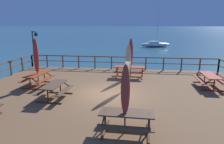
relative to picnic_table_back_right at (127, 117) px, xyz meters
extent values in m
plane|color=#2D5B6B|center=(-1.18, 4.06, -1.38)|extent=(600.00, 600.00, 0.00)
cube|color=brown|center=(-1.18, 4.06, -0.97)|extent=(16.19, 12.82, 0.82)
cube|color=brown|center=(-1.18, 10.33, 0.49)|extent=(15.89, 0.09, 0.08)
cube|color=brown|center=(-1.18, 10.33, 0.02)|extent=(15.89, 0.07, 0.06)
cube|color=brown|center=(-9.13, 10.33, -0.03)|extent=(0.10, 0.10, 1.05)
cube|color=brown|center=(-7.68, 10.33, -0.03)|extent=(0.10, 0.10, 1.05)
cube|color=brown|center=(-6.24, 10.33, -0.03)|extent=(0.10, 0.10, 1.05)
cube|color=brown|center=(-4.79, 10.33, -0.03)|extent=(0.10, 0.10, 1.05)
cube|color=brown|center=(-3.35, 10.33, -0.03)|extent=(0.10, 0.10, 1.05)
cube|color=brown|center=(-1.90, 10.33, -0.03)|extent=(0.10, 0.10, 1.05)
cube|color=brown|center=(-0.46, 10.33, -0.03)|extent=(0.10, 0.10, 1.05)
cube|color=brown|center=(0.99, 10.33, -0.03)|extent=(0.10, 0.10, 1.05)
cube|color=brown|center=(2.43, 10.33, -0.03)|extent=(0.10, 0.10, 1.05)
cube|color=brown|center=(3.88, 10.33, -0.03)|extent=(0.10, 0.10, 1.05)
cube|color=brown|center=(5.32, 10.33, -0.03)|extent=(0.10, 0.10, 1.05)
cube|color=brown|center=(6.77, 10.33, -0.03)|extent=(0.10, 0.10, 1.05)
cube|color=brown|center=(-9.13, 7.20, -0.03)|extent=(0.10, 0.10, 1.05)
cube|color=brown|center=(-9.13, 8.76, -0.03)|extent=(0.10, 0.10, 1.05)
cube|color=brown|center=(-9.13, 10.33, -0.03)|extent=(0.10, 0.10, 1.05)
cube|color=brown|center=(6.77, 10.33, -0.03)|extent=(0.10, 0.10, 1.05)
cube|color=brown|center=(0.00, 0.00, 0.18)|extent=(1.95, 0.81, 0.05)
cube|color=brown|center=(-0.01, -0.56, -0.12)|extent=(1.94, 0.33, 0.04)
cube|color=brown|center=(0.01, 0.56, -0.12)|extent=(1.94, 0.33, 0.04)
cube|color=#432F1F|center=(-0.79, 0.02, -0.53)|extent=(0.11, 1.40, 0.06)
cylinder|color=#432F1F|center=(-0.79, 0.02, -0.19)|extent=(0.07, 0.07, 0.74)
cylinder|color=#432F1F|center=(-0.79, -0.26, 0.03)|extent=(0.07, 0.63, 0.37)
cylinder|color=#432F1F|center=(-0.78, 0.30, 0.03)|extent=(0.07, 0.63, 0.37)
cube|color=#432F1F|center=(0.79, -0.02, -0.53)|extent=(0.11, 1.40, 0.06)
cylinder|color=#432F1F|center=(0.79, -0.02, -0.19)|extent=(0.07, 0.07, 0.74)
cylinder|color=#432F1F|center=(0.78, -0.30, 0.03)|extent=(0.07, 0.63, 0.37)
cylinder|color=#432F1F|center=(0.79, 0.26, 0.03)|extent=(0.07, 0.63, 0.37)
cube|color=#993819|center=(-0.26, 7.85, 0.18)|extent=(2.22, 0.82, 0.05)
cube|color=#993819|center=(-0.27, 7.29, -0.12)|extent=(2.21, 0.34, 0.04)
cube|color=#993819|center=(-0.24, 8.41, -0.12)|extent=(2.21, 0.34, 0.04)
cube|color=maroon|center=(-1.18, 7.88, -0.53)|extent=(0.12, 1.40, 0.06)
cylinder|color=maroon|center=(-1.18, 7.88, -0.19)|extent=(0.07, 0.07, 0.74)
cylinder|color=maroon|center=(-1.18, 7.60, 0.03)|extent=(0.07, 0.63, 0.37)
cylinder|color=maroon|center=(-1.17, 8.16, 0.03)|extent=(0.07, 0.63, 0.37)
cube|color=maroon|center=(0.66, 7.82, -0.53)|extent=(0.12, 1.40, 0.06)
cylinder|color=maroon|center=(0.66, 7.82, -0.19)|extent=(0.07, 0.07, 0.74)
cylinder|color=maroon|center=(0.66, 7.54, 0.03)|extent=(0.07, 0.63, 0.37)
cylinder|color=maroon|center=(0.67, 8.10, 0.03)|extent=(0.07, 0.63, 0.37)
cube|color=#993819|center=(-5.90, 4.97, 0.18)|extent=(0.93, 2.01, 0.05)
cube|color=#993819|center=(-5.34, 4.92, -0.12)|extent=(0.45, 1.97, 0.04)
cube|color=#993819|center=(-6.46, 5.02, -0.12)|extent=(0.45, 1.97, 0.04)
cube|color=maroon|center=(-5.97, 4.18, -0.53)|extent=(1.40, 0.20, 0.06)
cylinder|color=maroon|center=(-5.97, 4.18, -0.19)|extent=(0.07, 0.07, 0.74)
cylinder|color=maroon|center=(-5.69, 4.15, 0.03)|extent=(0.63, 0.11, 0.37)
cylinder|color=maroon|center=(-6.25, 4.20, 0.03)|extent=(0.63, 0.11, 0.37)
cube|color=maroon|center=(-5.83, 5.76, -0.53)|extent=(1.40, 0.20, 0.06)
cylinder|color=maroon|center=(-5.83, 5.76, -0.19)|extent=(0.07, 0.07, 0.74)
cylinder|color=maroon|center=(-5.55, 5.74, 0.03)|extent=(0.63, 0.11, 0.37)
cylinder|color=maroon|center=(-6.11, 5.79, 0.03)|extent=(0.63, 0.11, 0.37)
cube|color=maroon|center=(4.72, 6.08, 0.18)|extent=(0.76, 2.10, 0.05)
cube|color=maroon|center=(5.28, 6.08, -0.12)|extent=(0.28, 2.10, 0.04)
cube|color=maroon|center=(4.16, 6.08, -0.12)|extent=(0.28, 2.10, 0.04)
cube|color=maroon|center=(4.72, 5.21, -0.53)|extent=(1.40, 0.08, 0.06)
cylinder|color=maroon|center=(4.72, 5.21, -0.19)|extent=(0.07, 0.07, 0.74)
cylinder|color=maroon|center=(5.00, 5.21, 0.03)|extent=(0.63, 0.06, 0.37)
cylinder|color=maroon|center=(4.44, 5.21, 0.03)|extent=(0.63, 0.06, 0.37)
cube|color=maroon|center=(4.72, 6.94, -0.53)|extent=(1.40, 0.08, 0.06)
cylinder|color=maroon|center=(4.72, 6.94, -0.19)|extent=(0.07, 0.07, 0.74)
cylinder|color=maroon|center=(5.00, 6.94, 0.03)|extent=(0.63, 0.06, 0.37)
cylinder|color=maroon|center=(4.44, 6.94, 0.03)|extent=(0.63, 0.06, 0.37)
cube|color=brown|center=(-3.95, 2.97, 0.18)|extent=(0.83, 1.89, 0.05)
cube|color=brown|center=(-3.39, 2.95, -0.12)|extent=(0.35, 1.87, 0.04)
cube|color=brown|center=(-4.51, 2.99, -0.12)|extent=(0.35, 1.87, 0.04)
cube|color=#432F1F|center=(-3.98, 2.22, -0.53)|extent=(1.40, 0.13, 0.06)
cylinder|color=#432F1F|center=(-3.98, 2.22, -0.19)|extent=(0.07, 0.07, 0.74)
cylinder|color=#432F1F|center=(-3.70, 2.21, 0.03)|extent=(0.63, 0.08, 0.37)
cylinder|color=#432F1F|center=(-4.26, 2.23, 0.03)|extent=(0.63, 0.08, 0.37)
cube|color=#432F1F|center=(-3.92, 3.72, -0.53)|extent=(1.40, 0.13, 0.06)
cylinder|color=#432F1F|center=(-3.92, 3.72, -0.19)|extent=(0.07, 0.07, 0.74)
cylinder|color=#432F1F|center=(-3.64, 3.71, 0.03)|extent=(0.63, 0.08, 0.37)
cylinder|color=#432F1F|center=(-4.20, 3.73, 0.03)|extent=(0.63, 0.08, 0.37)
cylinder|color=#4C3828|center=(-0.06, -0.07, 0.63)|extent=(0.06, 0.06, 2.38)
ellipsoid|color=#A33328|center=(-0.06, -0.07, 1.05)|extent=(0.32, 0.32, 1.81)
cylinder|color=maroon|center=(-0.06, -0.07, 0.92)|extent=(0.21, 0.21, 0.05)
cone|color=#4C3828|center=(-0.06, -0.07, 1.89)|extent=(0.10, 0.10, 0.14)
cylinder|color=#4C3828|center=(-0.20, 7.80, 0.77)|extent=(0.06, 0.06, 2.65)
ellipsoid|color=#A33328|center=(-0.20, 7.80, 1.24)|extent=(0.32, 0.32, 2.02)
cylinder|color=maroon|center=(-0.20, 7.80, 1.09)|extent=(0.21, 0.21, 0.05)
cone|color=#4C3828|center=(-0.20, 7.80, 2.16)|extent=(0.10, 0.10, 0.14)
cylinder|color=#4C3828|center=(-5.83, 4.91, 0.84)|extent=(0.06, 0.06, 2.81)
ellipsoid|color=#A33328|center=(-5.83, 4.91, 1.34)|extent=(0.32, 0.32, 2.13)
cylinder|color=maroon|center=(-5.83, 4.91, 1.18)|extent=(0.21, 0.21, 0.05)
cone|color=#4C3828|center=(-5.83, 4.91, 2.32)|extent=(0.10, 0.10, 0.14)
cylinder|color=#4C3828|center=(-0.23, 5.04, 0.70)|extent=(0.06, 0.06, 2.51)
ellipsoid|color=#CCB793|center=(-0.23, 5.04, 1.14)|extent=(0.32, 0.32, 1.91)
cylinder|color=#7A6E58|center=(-0.23, 5.04, 1.00)|extent=(0.21, 0.21, 0.05)
cone|color=#4C3828|center=(-0.23, 5.04, 2.03)|extent=(0.10, 0.10, 0.14)
cylinder|color=black|center=(-8.58, 9.78, 1.04)|extent=(0.09, 0.09, 3.20)
cylinder|color=black|center=(-8.34, 9.64, 2.56)|extent=(0.51, 0.33, 0.06)
cube|color=black|center=(-8.10, 9.50, 2.36)|extent=(0.20, 0.20, 0.28)
sphere|color=#F4E08C|center=(-8.10, 9.50, 2.36)|extent=(0.14, 0.14, 0.14)
ellipsoid|color=white|center=(3.65, 35.19, -0.93)|extent=(6.20, 2.71, 0.90)
cube|color=silver|center=(3.36, 35.14, -0.43)|extent=(1.96, 1.39, 0.36)
cylinder|color=silver|center=(3.95, 35.25, 2.84)|extent=(0.10, 0.10, 7.00)
camera|label=1|loc=(0.35, -6.75, 3.28)|focal=32.90mm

